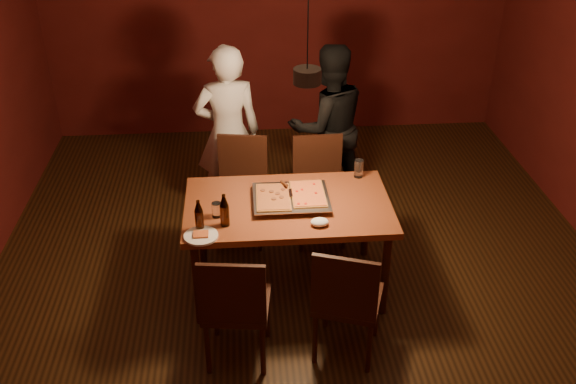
{
  "coord_description": "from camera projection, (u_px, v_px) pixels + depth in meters",
  "views": [
    {
      "loc": [
        -0.43,
        -3.89,
        3.18
      ],
      "look_at": [
        -0.12,
        0.08,
        0.85
      ],
      "focal_mm": 40.0,
      "sensor_mm": 36.0,
      "label": 1
    }
  ],
  "objects": [
    {
      "name": "dining_table",
      "position": [
        288.0,
        212.0,
        4.7
      ],
      "size": [
        1.5,
        0.9,
        0.75
      ],
      "color": "brown",
      "rests_on": "floor"
    },
    {
      "name": "room_shell",
      "position": [
        306.0,
        126.0,
        4.27
      ],
      "size": [
        6.0,
        6.0,
        6.0
      ],
      "color": "#3D2510",
      "rests_on": "ground"
    },
    {
      "name": "beer_bottle_b",
      "position": [
        224.0,
        210.0,
        4.36
      ],
      "size": [
        0.06,
        0.06,
        0.24
      ],
      "color": "black",
      "rests_on": "dining_table"
    },
    {
      "name": "napkin",
      "position": [
        320.0,
        222.0,
        4.4
      ],
      "size": [
        0.13,
        0.1,
        0.05
      ],
      "primitive_type": "ellipsoid",
      "color": "white",
      "rests_on": "dining_table"
    },
    {
      "name": "chair_near_right",
      "position": [
        347.0,
        295.0,
        4.11
      ],
      "size": [
        0.53,
        0.53,
        0.49
      ],
      "rotation": [
        0.0,
        0.0,
        -0.33
      ],
      "color": "#38190F",
      "rests_on": "floor"
    },
    {
      "name": "beer_bottle_a",
      "position": [
        199.0,
        215.0,
        4.32
      ],
      "size": [
        0.06,
        0.06,
        0.23
      ],
      "color": "black",
      "rests_on": "dining_table"
    },
    {
      "name": "diner_white",
      "position": [
        228.0,
        133.0,
        5.59
      ],
      "size": [
        0.63,
        0.46,
        1.59
      ],
      "primitive_type": "imported",
      "rotation": [
        0.0,
        0.0,
        3.28
      ],
      "color": "silver",
      "rests_on": "floor"
    },
    {
      "name": "pizza_tray",
      "position": [
        291.0,
        199.0,
        4.67
      ],
      "size": [
        0.56,
        0.47,
        0.05
      ],
      "primitive_type": "cube",
      "rotation": [
        0.0,
        0.0,
        -0.03
      ],
      "color": "silver",
      "rests_on": "dining_table"
    },
    {
      "name": "plate_slice",
      "position": [
        201.0,
        236.0,
        4.29
      ],
      "size": [
        0.23,
        0.23,
        0.03
      ],
      "color": "white",
      "rests_on": "dining_table"
    },
    {
      "name": "water_glass_left",
      "position": [
        217.0,
        210.0,
        4.49
      ],
      "size": [
        0.07,
        0.07,
        0.11
      ],
      "primitive_type": "cylinder",
      "color": "silver",
      "rests_on": "dining_table"
    },
    {
      "name": "chair_far_right",
      "position": [
        319.0,
        179.0,
        5.42
      ],
      "size": [
        0.43,
        0.43,
        0.49
      ],
      "rotation": [
        0.0,
        0.0,
        3.18
      ],
      "color": "#38190F",
      "rests_on": "floor"
    },
    {
      "name": "pizza_meat",
      "position": [
        273.0,
        197.0,
        4.63
      ],
      "size": [
        0.25,
        0.39,
        0.02
      ],
      "primitive_type": "cube",
      "rotation": [
        0.0,
        0.0,
        -0.02
      ],
      "color": "maroon",
      "rests_on": "pizza_tray"
    },
    {
      "name": "pizza_cheese",
      "position": [
        308.0,
        194.0,
        4.67
      ],
      "size": [
        0.25,
        0.39,
        0.02
      ],
      "primitive_type": "cube",
      "rotation": [
        0.0,
        0.0,
        0.01
      ],
      "color": "gold",
      "rests_on": "pizza_tray"
    },
    {
      "name": "pendant_lamp",
      "position": [
        307.0,
        75.0,
        4.09
      ],
      "size": [
        0.18,
        0.18,
        1.1
      ],
      "color": "black",
      "rests_on": "ceiling"
    },
    {
      "name": "water_glass_right",
      "position": [
        359.0,
        169.0,
        4.98
      ],
      "size": [
        0.07,
        0.07,
        0.14
      ],
      "primitive_type": "cylinder",
      "color": "silver",
      "rests_on": "dining_table"
    },
    {
      "name": "spatula",
      "position": [
        290.0,
        193.0,
        4.67
      ],
      "size": [
        0.16,
        0.26,
        0.04
      ],
      "primitive_type": null,
      "rotation": [
        0.0,
        0.0,
        0.31
      ],
      "color": "silver",
      "rests_on": "pizza_tray"
    },
    {
      "name": "diner_dark",
      "position": [
        328.0,
        126.0,
        5.79
      ],
      "size": [
        0.85,
        0.73,
        1.53
      ],
      "primitive_type": "imported",
      "rotation": [
        0.0,
        0.0,
        3.37
      ],
      "color": "black",
      "rests_on": "floor"
    },
    {
      "name": "chair_near_left",
      "position": [
        235.0,
        300.0,
        4.06
      ],
      "size": [
        0.47,
        0.47,
        0.49
      ],
      "rotation": [
        0.0,
        0.0,
        -0.13
      ],
      "color": "#38190F",
      "rests_on": "floor"
    },
    {
      "name": "chair_far_left",
      "position": [
        242.0,
        179.0,
        5.42
      ],
      "size": [
        0.48,
        0.48,
        0.49
      ],
      "rotation": [
        0.0,
        0.0,
        2.97
      ],
      "color": "#38190F",
      "rests_on": "floor"
    }
  ]
}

